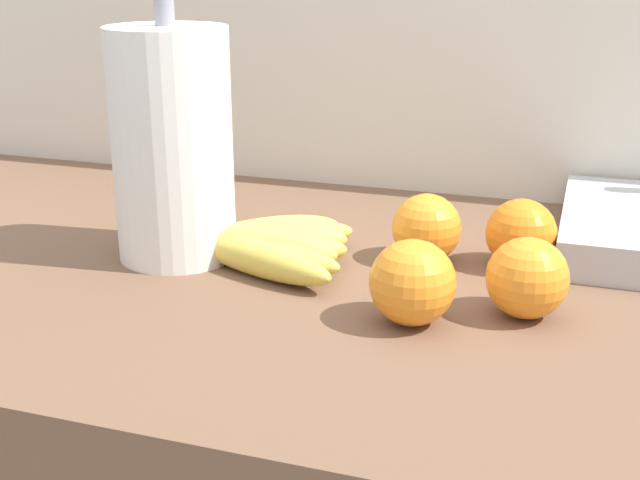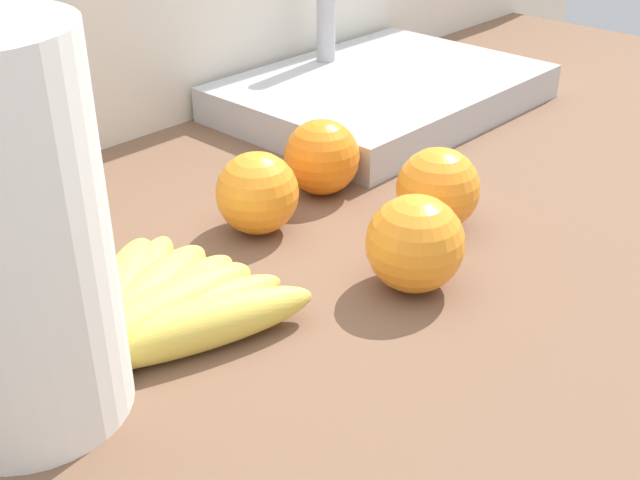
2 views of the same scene
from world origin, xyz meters
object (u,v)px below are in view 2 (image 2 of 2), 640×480
at_px(banana_bunch, 153,313).
at_px(orange_far_right, 438,189).
at_px(orange_front, 322,157).
at_px(orange_back_left, 415,244).
at_px(sink_basin, 382,90).
at_px(orange_back_right, 261,192).

bearing_deg(banana_bunch, orange_far_right, -10.06).
bearing_deg(orange_front, orange_back_left, -114.57).
distance_m(orange_back_left, orange_front, 0.19).
relative_size(banana_bunch, orange_front, 2.63).
bearing_deg(orange_front, sink_basin, 25.67).
height_order(orange_back_right, orange_front, same).
bearing_deg(sink_basin, orange_back_right, -159.17).
xyz_separation_m(banana_bunch, sink_basin, (0.48, 0.18, 0.00)).
distance_m(banana_bunch, sink_basin, 0.52).
bearing_deg(orange_front, orange_back_right, -172.13).
bearing_deg(orange_back_right, banana_bunch, -159.25).
bearing_deg(orange_front, banana_bunch, -163.72).
bearing_deg(banana_bunch, sink_basin, 20.80).
distance_m(orange_back_left, sink_basin, 0.41).
bearing_deg(orange_back_right, sink_basin, 20.83).
xyz_separation_m(banana_bunch, orange_back_left, (0.18, -0.10, 0.02)).
bearing_deg(sink_basin, banana_bunch, -159.20).
distance_m(orange_far_right, sink_basin, 0.31).
bearing_deg(orange_back_left, orange_front, 65.43).
xyz_separation_m(orange_back_left, orange_front, (0.08, 0.17, -0.00)).
bearing_deg(banana_bunch, orange_back_right, 20.75).
bearing_deg(orange_far_right, orange_back_right, 134.63).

